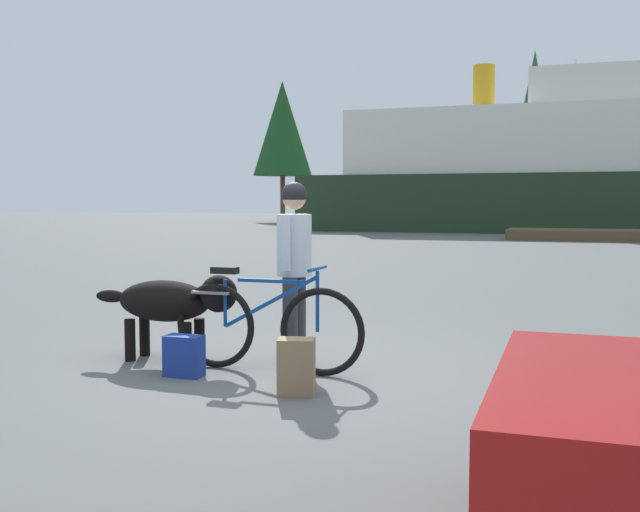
# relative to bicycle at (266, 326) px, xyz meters

# --- Properties ---
(ground_plane) EXTENTS (160.00, 160.00, 0.00)m
(ground_plane) POSITION_rel_bicycle_xyz_m (0.20, 0.10, -0.41)
(ground_plane) COLOR #595B5B
(bicycle) EXTENTS (1.76, 0.44, 0.93)m
(bicycle) POSITION_rel_bicycle_xyz_m (0.00, 0.00, 0.00)
(bicycle) COLOR black
(bicycle) RESTS_ON ground_plane
(person_cyclist) EXTENTS (0.32, 0.53, 1.66)m
(person_cyclist) POSITION_rel_bicycle_xyz_m (0.09, 0.47, 0.59)
(person_cyclist) COLOR #333338
(person_cyclist) RESTS_ON ground_plane
(dog) EXTENTS (1.48, 0.45, 0.82)m
(dog) POSITION_rel_bicycle_xyz_m (-0.99, 0.12, 0.15)
(dog) COLOR black
(dog) RESTS_ON ground_plane
(backpack) EXTENTS (0.32, 0.26, 0.43)m
(backpack) POSITION_rel_bicycle_xyz_m (0.52, -0.63, -0.19)
(backpack) COLOR #8C7251
(backpack) RESTS_ON ground_plane
(handbag_pannier) EXTENTS (0.32, 0.18, 0.35)m
(handbag_pannier) POSITION_rel_bicycle_xyz_m (-0.59, -0.39, -0.23)
(handbag_pannier) COLOR navy
(handbag_pannier) RESTS_ON ground_plane
(ferry_boat) EXTENTS (23.11, 8.03, 8.39)m
(ferry_boat) POSITION_rel_bicycle_xyz_m (1.08, 32.75, 2.51)
(ferry_boat) COLOR #1E331E
(ferry_boat) RESTS_ON ground_plane
(sailboat_moored) EXTENTS (6.45, 1.81, 8.40)m
(sailboat_moored) POSITION_rel_bicycle_xyz_m (2.59, 32.63, 0.11)
(sailboat_moored) COLOR navy
(sailboat_moored) RESTS_ON ground_plane
(pine_tree_far_left) EXTENTS (4.31, 4.31, 10.23)m
(pine_tree_far_left) POSITION_rel_bicycle_xyz_m (-17.51, 44.55, 6.38)
(pine_tree_far_left) COLOR #4C331E
(pine_tree_far_left) RESTS_ON ground_plane
(pine_tree_center) EXTENTS (3.35, 3.35, 11.11)m
(pine_tree_center) POSITION_rel_bicycle_xyz_m (0.17, 43.69, 6.28)
(pine_tree_center) COLOR #4C331E
(pine_tree_center) RESTS_ON ground_plane
(pine_tree_far_right) EXTENTS (2.94, 2.94, 8.66)m
(pine_tree_far_right) POSITION_rel_bicycle_xyz_m (6.65, 47.17, 5.02)
(pine_tree_far_right) COLOR #4C331E
(pine_tree_far_right) RESTS_ON ground_plane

